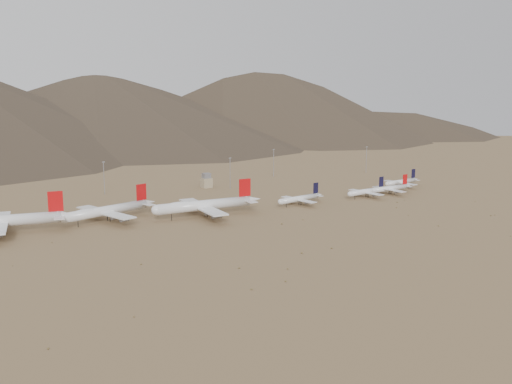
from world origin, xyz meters
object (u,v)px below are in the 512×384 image
widebody_centre (107,210)px  narrowbody_b (367,191)px  narrowbody_a (300,198)px  control_tower (207,181)px  widebody_west (1,221)px  widebody_east (205,205)px

widebody_centre → narrowbody_b: size_ratio=1.54×
narrowbody_a → control_tower: (-26.22, 98.01, 0.74)m
narrowbody_a → widebody_centre: bearing=162.8°
widebody_west → control_tower: (165.18, 82.71, -2.51)m
widebody_centre → narrowbody_a: 132.73m
narrowbody_a → control_tower: 101.46m
widebody_west → narrowbody_a: widebody_west is taller
widebody_west → control_tower: widebody_west is taller
widebody_west → control_tower: 184.75m
widebody_east → narrowbody_a: size_ratio=1.78×
narrowbody_b → control_tower: bearing=123.7°
narrowbody_a → narrowbody_b: 59.84m
widebody_east → widebody_west: bearing=174.2°
widebody_centre → widebody_east: bearing=-35.0°
widebody_east → narrowbody_a: (74.54, 1.28, -3.14)m
widebody_centre → widebody_east: (57.06, -18.42, 0.77)m
widebody_west → control_tower: bearing=36.3°
widebody_centre → narrowbody_b: (191.41, -19.03, -2.36)m
widebody_centre → control_tower: 132.85m
widebody_centre → control_tower: widebody_centre is taller
widebody_west → narrowbody_b: size_ratio=1.77×
control_tower → widebody_west: bearing=-153.4°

